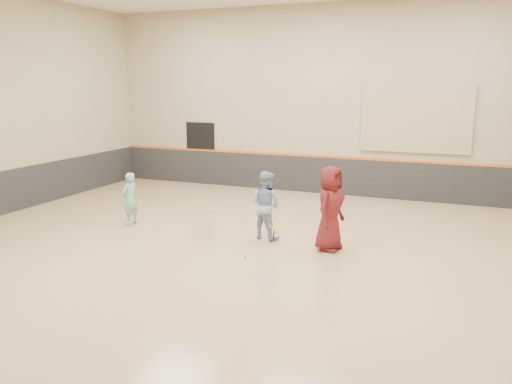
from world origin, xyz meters
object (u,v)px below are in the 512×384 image
at_px(girl, 130,199).
at_px(instructor, 265,205).
at_px(young_man, 330,208).
at_px(spare_racket, 214,206).

distance_m(girl, instructor, 3.61).
height_order(girl, instructor, instructor).
distance_m(young_man, spare_racket, 4.74).
bearing_deg(instructor, young_man, -174.45).
bearing_deg(instructor, spare_racket, -26.45).
height_order(girl, spare_racket, girl).
xyz_separation_m(young_man, spare_racket, (-3.99, 2.40, -0.86)).
height_order(instructor, spare_racket, instructor).
distance_m(girl, spare_racket, 2.70).
height_order(girl, young_man, young_man).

